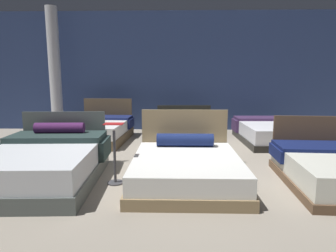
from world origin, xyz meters
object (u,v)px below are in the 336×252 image
Objects in this scene: price_sign at (115,161)px; bed_5 at (272,132)px; support_pillar at (55,71)px; bed_1 at (186,167)px; bed_0 at (45,163)px; bed_3 at (98,131)px; bed_4 at (186,133)px.

bed_5 is at bearing 41.93° from price_sign.
bed_1 is at bearing -47.90° from support_pillar.
bed_0 is at bearing -178.78° from bed_1.
bed_1 is at bearing -129.38° from bed_5.
bed_5 is at bearing -10.96° from support_pillar.
bed_3 is at bearing 126.18° from bed_1.
price_sign is at bearing -174.81° from bed_1.
bed_0 is 2.91m from bed_3.
bed_1 is at bearing 5.47° from price_sign.
price_sign is at bearing -58.25° from support_pillar.
bed_3 is (0.03, 2.91, -0.03)m from bed_0.
price_sign reaches higher than bed_4.
bed_4 is at bearing -18.17° from support_pillar.
bed_0 is 1.03× the size of bed_5.
bed_0 is 1.08× the size of bed_4.
bed_1 and bed_3 have the same top height.
bed_1 is 0.98× the size of bed_4.
bed_3 is at bearing -36.90° from support_pillar.
support_pillar is (-2.51, 4.06, 1.40)m from price_sign.
bed_4 is at bearing -179.28° from bed_5.
bed_1 is (2.14, 0.06, -0.07)m from bed_0.
support_pillar reaches higher than bed_1.
bed_5 is at bearing 51.81° from bed_1.
support_pillar is at bearing 160.45° from bed_4.
bed_1 reaches higher than price_sign.
bed_4 is at bearing 0.27° from bed_3.
bed_0 is 3.58m from bed_4.
bed_5 is at bearing 0.82° from bed_4.
bed_4 is at bearing 87.92° from bed_1.
support_pillar is (-1.46, 1.10, 1.49)m from bed_3.
bed_5 is (2.21, 2.84, 0.01)m from bed_1.
bed_4 is at bearing 48.70° from bed_0.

